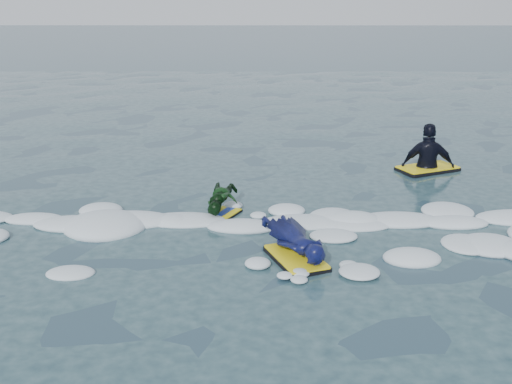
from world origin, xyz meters
TOP-DOWN VIEW (x-y plane):
  - ground at (0.00, 0.00)m, footprint 120.00×120.00m
  - foam_band at (0.00, 1.03)m, footprint 12.00×3.10m
  - prone_woman_unit at (1.61, 0.29)m, footprint 1.10×1.70m
  - prone_child_unit at (0.50, 2.03)m, footprint 0.70×1.19m
  - waiting_rider_unit at (4.53, 4.63)m, footprint 1.39×1.12m

SIDE VIEW (x-z plane):
  - ground at x=0.00m, z-range 0.00..0.00m
  - foam_band at x=0.00m, z-range -0.15..0.15m
  - waiting_rider_unit at x=4.53m, z-range -0.85..0.98m
  - prone_woman_unit at x=1.61m, z-range 0.01..0.42m
  - prone_child_unit at x=0.50m, z-range 0.00..0.43m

